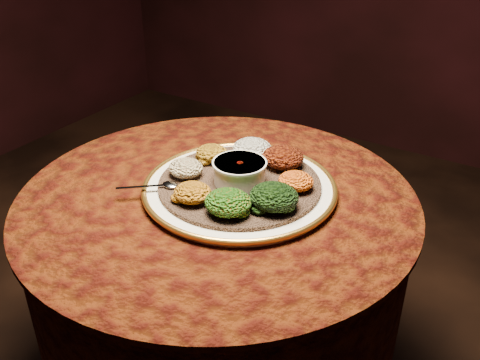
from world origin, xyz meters
The scene contains 13 objects.
table centered at (0.00, 0.00, 0.55)m, with size 0.96×0.96×0.73m.
platter centered at (0.04, 0.04, 0.75)m, with size 0.48×0.48×0.02m.
injera centered at (0.04, 0.04, 0.76)m, with size 0.39×0.39×0.01m, color brown.
stew_bowl centered at (0.04, 0.04, 0.79)m, with size 0.13×0.13×0.05m.
spoon centered at (-0.10, -0.07, 0.77)m, with size 0.12×0.10×0.01m.
portion_ayib centered at (0.00, 0.17, 0.79)m, with size 0.10×0.10×0.05m, color beige.
portion_kitfo centered at (0.09, 0.16, 0.79)m, with size 0.11×0.10×0.05m, color black.
portion_tikil centered at (0.17, 0.08, 0.78)m, with size 0.08×0.08×0.04m, color #C38210.
portion_gomen centered at (0.16, -0.02, 0.79)m, with size 0.11×0.11×0.05m, color black.
portion_mixveg centered at (0.09, -0.09, 0.79)m, with size 0.10×0.10×0.05m, color #AB350B.
portion_kik centered at (0.00, -0.09, 0.78)m, with size 0.09×0.08×0.04m, color #B3610F.
portion_timatim centered at (-0.09, 0.00, 0.78)m, with size 0.09×0.08×0.04m, color maroon.
portion_shiro centered at (-0.08, 0.10, 0.78)m, with size 0.08×0.08×0.04m, color #A57313.
Camera 1 is at (0.63, -0.90, 1.40)m, focal length 40.00 mm.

